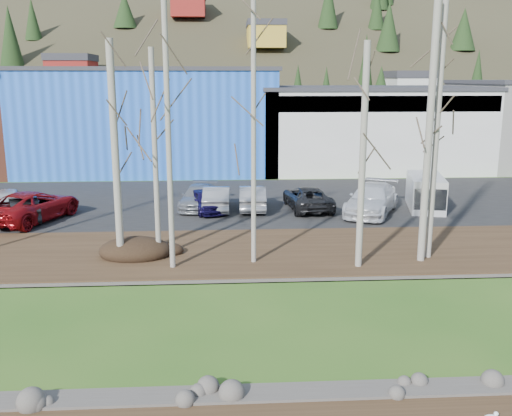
{
  "coord_description": "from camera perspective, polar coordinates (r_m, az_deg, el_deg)",
  "views": [
    {
      "loc": [
        -0.24,
        -9.3,
        7.51
      ],
      "look_at": [
        1.07,
        12.52,
        2.5
      ],
      "focal_mm": 40.0,
      "sensor_mm": 36.0,
      "label": 1
    }
  ],
  "objects": [
    {
      "name": "near_bank_rocks",
      "position": [
        14.5,
        -2.1,
        -18.3
      ],
      "size": [
        80.0,
        0.8,
        0.5
      ],
      "primitive_type": null,
      "color": "#47423D",
      "rests_on": "ground"
    },
    {
      "name": "river",
      "position": [
        18.13,
        -2.42,
        -11.58
      ],
      "size": [
        80.0,
        8.0,
        0.9
      ],
      "primitive_type": null,
      "color": "black",
      "rests_on": "ground"
    },
    {
      "name": "far_bank_rocks",
      "position": [
        21.93,
        -2.62,
        -7.13
      ],
      "size": [
        80.0,
        0.8,
        0.46
      ],
      "primitive_type": null,
      "color": "#47423D",
      "rests_on": "ground"
    },
    {
      "name": "far_bank",
      "position": [
        24.93,
        -2.74,
        -4.45
      ],
      "size": [
        80.0,
        7.0,
        0.15
      ],
      "primitive_type": "cube",
      "color": "#382616",
      "rests_on": "ground"
    },
    {
      "name": "parking_lot",
      "position": [
        35.1,
        -2.97,
        0.66
      ],
      "size": [
        80.0,
        14.0,
        0.14
      ],
      "primitive_type": "cube",
      "color": "black",
      "rests_on": "ground"
    },
    {
      "name": "building_blue",
      "position": [
        48.76,
        -10.34,
        8.76
      ],
      "size": [
        20.4,
        12.24,
        8.3
      ],
      "color": "blue",
      "rests_on": "ground"
    },
    {
      "name": "building_white",
      "position": [
        49.98,
        10.86,
        7.98
      ],
      "size": [
        18.36,
        12.24,
        6.8
      ],
      "color": "silver",
      "rests_on": "ground"
    },
    {
      "name": "hillside",
      "position": [
        93.83,
        -3.46,
        19.0
      ],
      "size": [
        160.0,
        72.0,
        35.0
      ],
      "primitive_type": null,
      "color": "#322D1C",
      "rests_on": "ground"
    },
    {
      "name": "dirt_mound",
      "position": [
        24.63,
        -11.99,
        -4.04
      ],
      "size": [
        3.04,
        2.15,
        0.6
      ],
      "primitive_type": "ellipsoid",
      "color": "black",
      "rests_on": "far_bank"
    },
    {
      "name": "birch_1",
      "position": [
        23.33,
        -13.89,
        5.28
      ],
      "size": [
        0.3,
        0.3,
        8.83
      ],
      "color": "#A59F95",
      "rests_on": "far_bank"
    },
    {
      "name": "birch_2",
      "position": [
        21.97,
        -8.75,
        7.08
      ],
      "size": [
        0.21,
        0.21,
        10.37
      ],
      "color": "#A59F95",
      "rests_on": "far_bank"
    },
    {
      "name": "birch_3",
      "position": [
        23.54,
        -10.06,
        5.15
      ],
      "size": [
        0.22,
        0.22,
        8.53
      ],
      "color": "#A59F95",
      "rests_on": "far_bank"
    },
    {
      "name": "birch_4",
      "position": [
        22.4,
        -0.24,
        7.18
      ],
      "size": [
        0.2,
        0.2,
        10.24
      ],
      "color": "#A59F95",
      "rests_on": "far_bank"
    },
    {
      "name": "birch_5",
      "position": [
        23.57,
        16.92,
        7.04
      ],
      "size": [
        0.29,
        0.29,
        10.35
      ],
      "color": "#A59F95",
      "rests_on": "far_bank"
    },
    {
      "name": "birch_6",
      "position": [
        22.32,
        10.62,
        4.95
      ],
      "size": [
        0.26,
        0.26,
        8.71
      ],
      "color": "#A59F95",
      "rests_on": "far_bank"
    },
    {
      "name": "birch_7",
      "position": [
        24.06,
        17.76,
        9.28
      ],
      "size": [
        0.24,
        0.24,
        12.18
      ],
      "color": "#A59F95",
      "rests_on": "far_bank"
    },
    {
      "name": "car_0",
      "position": [
        33.72,
        -23.76,
        0.58
      ],
      "size": [
        3.05,
        5.05,
        1.61
      ],
      "primitive_type": "imported",
      "rotation": [
        0.0,
        0.0,
        3.4
      ],
      "color": "silver",
      "rests_on": "parking_lot"
    },
    {
      "name": "car_1",
      "position": [
        32.29,
        -22.25,
        -0.08
      ],
      "size": [
        2.84,
        4.14,
        1.29
      ],
      "primitive_type": "imported",
      "rotation": [
        0.0,
        0.0,
        3.56
      ],
      "color": "black",
      "rests_on": "parking_lot"
    },
    {
      "name": "car_2",
      "position": [
        32.1,
        -21.47,
        0.19
      ],
      "size": [
        4.52,
        6.31,
        1.6
      ],
      "primitive_type": "imported",
      "rotation": [
        0.0,
        0.0,
        2.78
      ],
      "color": "maroon",
      "rests_on": "parking_lot"
    },
    {
      "name": "car_3",
      "position": [
        33.06,
        -5.73,
        1.11
      ],
      "size": [
        2.44,
        4.66,
        1.29
      ],
      "primitive_type": "imported",
      "rotation": [
        0.0,
        0.0,
        -0.15
      ],
      "color": "gray",
      "rests_on": "parking_lot"
    },
    {
      "name": "car_4",
      "position": [
        32.06,
        -5.09,
        0.74
      ],
      "size": [
        2.63,
        4.03,
        1.27
      ],
      "primitive_type": "imported",
      "rotation": [
        0.0,
        0.0,
        0.33
      ],
      "color": "#160F44",
      "rests_on": "parking_lot"
    },
    {
      "name": "car_5",
      "position": [
        32.51,
        -0.36,
        1.06
      ],
      "size": [
        1.6,
        4.24,
        1.38
      ],
      "primitive_type": "imported",
      "rotation": [
        0.0,
        0.0,
        3.11
      ],
      "color": "#A4A5A6",
      "rests_on": "parking_lot"
    },
    {
      "name": "car_6",
      "position": [
        32.69,
        5.19,
        1.03
      ],
      "size": [
        2.6,
        4.96,
        1.33
      ],
      "primitive_type": "imported",
      "rotation": [
        0.0,
        0.0,
        3.22
      ],
      "color": "#262628",
      "rests_on": "parking_lot"
    },
    {
      "name": "car_7",
      "position": [
        32.15,
        11.51,
        0.86
      ],
      "size": [
        4.48,
        5.94,
        1.6
      ],
      "primitive_type": "imported",
      "rotation": [
        0.0,
        0.0,
        -0.47
      ],
      "color": "white",
      "rests_on": "parking_lot"
    },
    {
      "name": "car_9",
      "position": [
        32.47,
        -3.93,
        1.01
      ],
      "size": [
        1.6,
        4.24,
        1.38
      ],
      "primitive_type": "imported",
      "rotation": [
        0.0,
        0.0,
        3.11
      ],
      "color": "#A4A5A6",
      "rests_on": "parking_lot"
    },
    {
      "name": "van_white",
      "position": [
        34.04,
        16.61,
        1.49
      ],
      "size": [
        2.72,
        4.61,
        1.89
      ],
      "rotation": [
        0.0,
        0.0,
        -0.22
      ],
      "color": "white",
      "rests_on": "parking_lot"
    }
  ]
}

